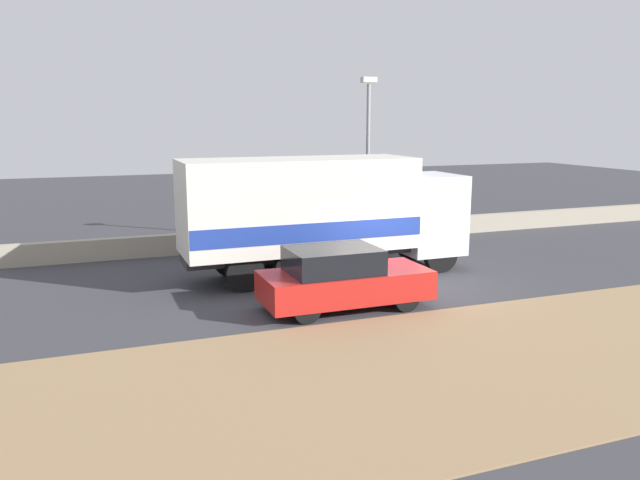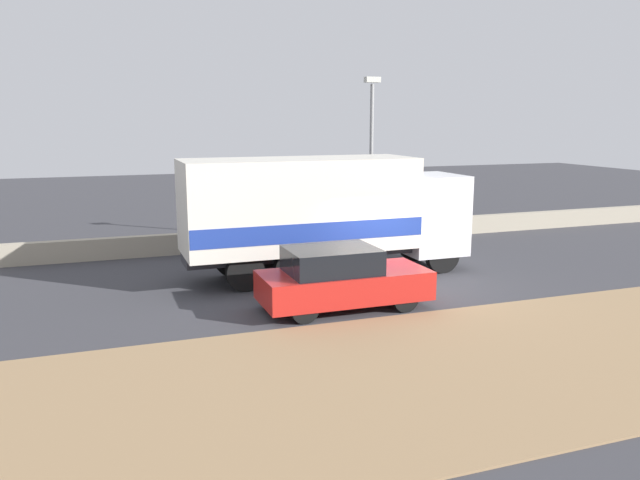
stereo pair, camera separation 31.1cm
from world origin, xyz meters
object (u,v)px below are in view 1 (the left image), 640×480
(box_truck, at_px, (320,212))
(pedestrian, at_px, (419,228))
(street_lamp, at_px, (368,148))
(car_hatchback, at_px, (342,278))

(box_truck, relative_size, pedestrian, 5.13)
(street_lamp, distance_m, pedestrian, 3.57)
(street_lamp, xyz_separation_m, car_hatchback, (-4.11, -7.30, -2.85))
(street_lamp, distance_m, box_truck, 5.50)
(box_truck, bearing_deg, pedestrian, 23.49)
(car_hatchback, bearing_deg, street_lamp, 60.63)
(street_lamp, height_order, pedestrian, street_lamp)
(street_lamp, relative_size, car_hatchback, 1.47)
(street_lamp, bearing_deg, car_hatchback, -119.37)
(car_hatchback, distance_m, pedestrian, 7.46)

